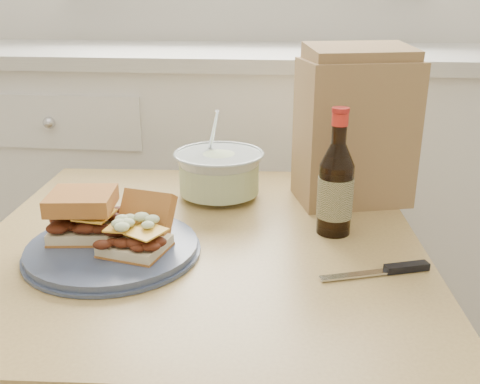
# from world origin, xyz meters

# --- Properties ---
(cabinet_run) EXTENTS (2.50, 0.64, 0.94)m
(cabinet_run) POSITION_xyz_m (-0.00, 1.70, 0.47)
(cabinet_run) COLOR white
(cabinet_run) RESTS_ON ground
(dining_table) EXTENTS (0.86, 0.86, 0.68)m
(dining_table) POSITION_xyz_m (0.06, 0.81, 0.58)
(dining_table) COLOR tan
(dining_table) RESTS_ON ground
(plate) EXTENTS (0.30, 0.30, 0.02)m
(plate) POSITION_xyz_m (-0.08, 0.72, 0.69)
(plate) COLOR #3D4862
(plate) RESTS_ON dining_table
(sandwich_left) EXTENTS (0.12, 0.11, 0.08)m
(sandwich_left) POSITION_xyz_m (-0.14, 0.75, 0.74)
(sandwich_left) COLOR beige
(sandwich_left) RESTS_ON plate
(sandwich_right) EXTENTS (0.12, 0.16, 0.09)m
(sandwich_right) POSITION_xyz_m (-0.03, 0.72, 0.72)
(sandwich_right) COLOR beige
(sandwich_right) RESTS_ON plate
(coleslaw_bowl) EXTENTS (0.20, 0.20, 0.20)m
(coleslaw_bowl) POSITION_xyz_m (0.06, 1.02, 0.73)
(coleslaw_bowl) COLOR #B2C0BD
(coleslaw_bowl) RESTS_ON dining_table
(beer_bottle) EXTENTS (0.07, 0.07, 0.24)m
(beer_bottle) POSITION_xyz_m (0.31, 0.86, 0.77)
(beer_bottle) COLOR black
(beer_bottle) RESTS_ON dining_table
(knife) EXTENTS (0.18, 0.08, 0.01)m
(knife) POSITION_xyz_m (0.40, 0.71, 0.68)
(knife) COLOR silver
(knife) RESTS_ON dining_table
(paper_bag) EXTENTS (0.26, 0.21, 0.30)m
(paper_bag) POSITION_xyz_m (0.35, 1.04, 0.83)
(paper_bag) COLOR #9A704A
(paper_bag) RESTS_ON dining_table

